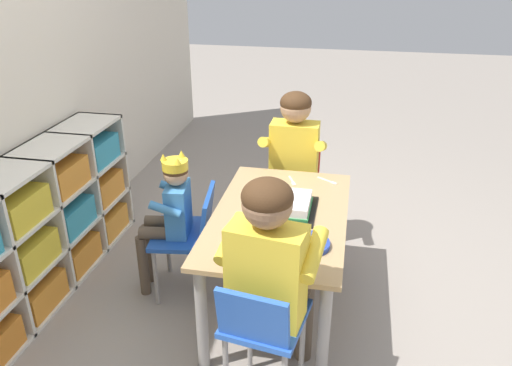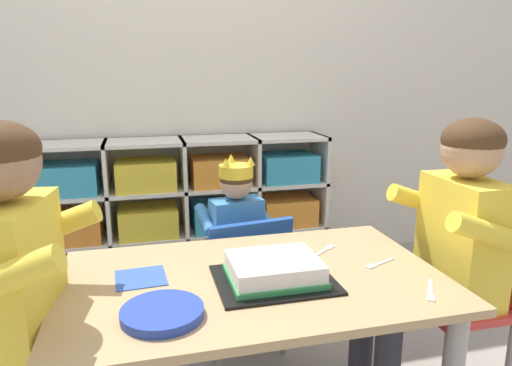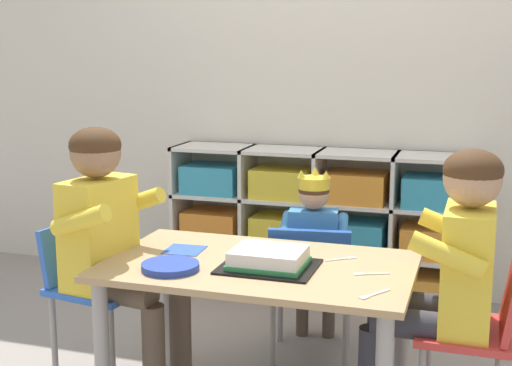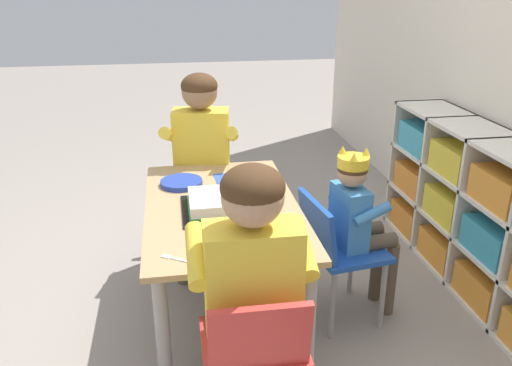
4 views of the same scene
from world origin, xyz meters
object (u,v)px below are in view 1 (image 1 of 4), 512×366
Objects in this scene: activity_table at (280,230)px; fork_at_table_front_edge at (328,181)px; adult_helper_seated at (272,265)px; classroom_chair_guest_side at (294,181)px; guest_at_table_side at (293,157)px; classroom_chair_blue at (191,231)px; classroom_chair_adult_side at (262,327)px; birthday_cake_on_tray at (290,205)px; fork_near_cake_tray at (292,181)px; fork_scattered_mid_table at (263,188)px; paper_plate_stack at (307,244)px; child_with_crown at (170,208)px.

activity_table is 9.23× the size of fork_at_table_front_edge.
adult_helper_seated is 1.36m from classroom_chair_guest_side.
guest_at_table_side is at bearing -8.77° from fork_at_table_front_edge.
classroom_chair_blue is 0.94× the size of classroom_chair_guest_side.
classroom_chair_blue is 0.93m from classroom_chair_adult_side.
classroom_chair_adult_side is 2.04× the size of birthday_cake_on_tray.
fork_near_cake_tray is (-0.05, 0.21, 0.00)m from fork_at_table_front_edge.
classroom_chair_guest_side is (0.69, -0.49, 0.03)m from classroom_chair_blue.
birthday_cake_on_tray is at bearing -39.85° from activity_table.
classroom_chair_adult_side is at bearing 27.89° from classroom_chair_blue.
classroom_chair_blue is 0.91× the size of classroom_chair_adult_side.
guest_at_table_side is at bearing 125.51° from fork_scattered_mid_table.
classroom_chair_guest_side is (1.44, 0.06, -0.02)m from classroom_chair_adult_side.
classroom_chair_adult_side is (-0.75, -0.55, 0.05)m from classroom_chair_blue.
paper_plate_stack is (-0.27, -0.17, 0.11)m from activity_table.
classroom_chair_blue is 5.18× the size of fork_at_table_front_edge.
guest_at_table_side reaches higher than birthday_cake_on_tray.
fork_near_cake_tray is at bearing -82.38° from guest_at_table_side.
classroom_chair_guest_side is (1.33, 0.08, -0.25)m from adult_helper_seated.
guest_at_table_side is (0.59, -0.49, 0.25)m from classroom_chair_blue.
classroom_chair_adult_side is at bearing 90.00° from adult_helper_seated.
classroom_chair_blue is at bearing 60.44° from fork_at_table_front_edge.
classroom_chair_guest_side is 0.75m from birthday_cake_on_tray.
classroom_chair_guest_side is at bearing 90.00° from guest_at_table_side.
fork_near_cake_tray is at bearing -1.24° from activity_table.
classroom_chair_adult_side reaches higher than birthday_cake_on_tray.
fork_near_cake_tray is (0.12, -0.15, 0.00)m from fork_scattered_mid_table.
classroom_chair_guest_side is 0.41m from fork_near_cake_tray.
adult_helper_seated is at bearing -174.59° from activity_table.
paper_plate_stack is at bearing 170.52° from fork_near_cake_tray.
classroom_chair_guest_side reaches higher than activity_table.
classroom_chair_blue is 0.80m from paper_plate_stack.
birthday_cake_on_tray is at bearing -84.35° from classroom_chair_guest_side.
classroom_chair_adult_side is 0.98m from fork_scattered_mid_table.
classroom_chair_blue is 0.58× the size of adult_helper_seated.
classroom_chair_adult_side is (-0.67, -0.04, -0.06)m from activity_table.
child_with_crown reaches higher than classroom_chair_guest_side.
birthday_cake_on_tray is (-0.61, -0.07, -0.02)m from guest_at_table_side.
guest_at_table_side is 0.33m from fork_at_table_front_edge.
fork_near_cake_tray reaches higher than activity_table.
classroom_chair_blue is 0.80m from guest_at_table_side.
fork_near_cake_tray is at bearing -84.59° from classroom_chair_guest_side.
child_with_crown reaches higher than fork_near_cake_tray.
guest_at_table_side is (1.23, 0.08, -0.03)m from adult_helper_seated.
child_with_crown is at bearing 88.88° from birthday_cake_on_tray.
fork_scattered_mid_table is (0.56, 0.31, -0.01)m from paper_plate_stack.
birthday_cake_on_tray is at bearing 21.54° from paper_plate_stack.
activity_table is 0.59m from adult_helper_seated.
adult_helper_seated is (-0.56, -0.05, 0.17)m from activity_table.
child_with_crown is 8.00× the size of fork_scattered_mid_table.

